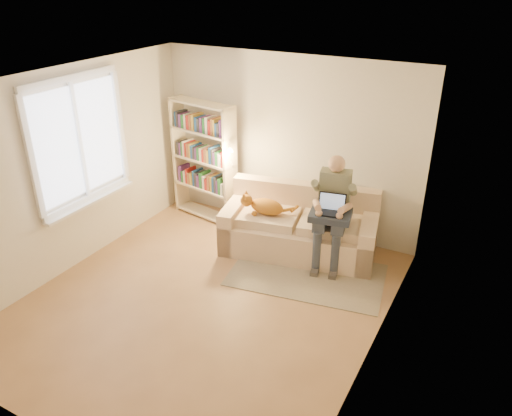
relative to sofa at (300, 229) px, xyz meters
The scene contains 14 objects.
floor 1.75m from the sofa, 106.94° to the right, with size 4.50×4.50×0.00m, color #996E45.
ceiling 2.85m from the sofa, 106.94° to the right, with size 4.00×4.50×0.02m, color white.
wall_left 3.15m from the sofa, 146.67° to the right, with size 0.02×4.50×2.60m, color silver.
wall_right 2.43m from the sofa, 47.65° to the right, with size 0.02×4.50×2.60m, color silver.
wall_back 1.25m from the sofa, 129.60° to the left, with size 4.00×0.02×2.60m, color silver.
wall_front 4.05m from the sofa, 97.33° to the right, with size 4.00×0.02×2.60m, color silver.
window 3.03m from the sofa, 149.45° to the right, with size 0.12×1.52×1.69m.
sofa is the anchor object (origin of this frame).
person 0.70m from the sofa, ahead, with size 0.51×0.70×1.48m.
cat 0.64m from the sofa, 153.25° to the right, with size 0.71×0.36×0.27m.
blanket 0.69m from the sofa, 21.23° to the right, with size 0.53×0.43×0.09m, color #232C3E.
laptop 0.75m from the sofa, 20.24° to the right, with size 0.40×0.35×0.30m.
bookshelf 1.90m from the sofa, behind, with size 1.23×0.54×1.87m.
rug 0.74m from the sofa, 57.13° to the right, with size 1.97×1.16×0.01m, color gray.
Camera 1 is at (2.89, -4.05, 3.66)m, focal length 35.00 mm.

